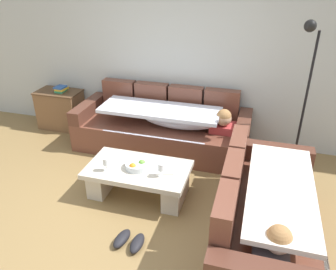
{
  "coord_description": "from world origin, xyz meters",
  "views": [
    {
      "loc": [
        1.3,
        -2.62,
        2.51
      ],
      "look_at": [
        0.24,
        1.03,
        0.55
      ],
      "focal_mm": 35.77,
      "sensor_mm": 36.0,
      "label": 1
    }
  ],
  "objects_px": {
    "couch_near_window": "(266,216)",
    "wine_glass_near_left": "(106,162)",
    "book_stack_on_cabinet": "(61,89)",
    "coffee_table": "(138,177)",
    "pair_of_shoes": "(130,241)",
    "couch_along_wall": "(165,129)",
    "side_cabinet": "(61,109)",
    "floor_lamp": "(304,90)",
    "open_magazine": "(162,169)",
    "wine_glass_near_right": "(161,168)",
    "fruit_bowl": "(137,165)"
  },
  "relations": [
    {
      "from": "couch_near_window",
      "to": "floor_lamp",
      "type": "xyz_separation_m",
      "value": [
        0.31,
        1.56,
        0.78
      ]
    },
    {
      "from": "wine_glass_near_right",
      "to": "side_cabinet",
      "type": "height_order",
      "value": "side_cabinet"
    },
    {
      "from": "coffee_table",
      "to": "wine_glass_near_right",
      "type": "relative_size",
      "value": 7.23
    },
    {
      "from": "couch_near_window",
      "to": "book_stack_on_cabinet",
      "type": "height_order",
      "value": "couch_near_window"
    },
    {
      "from": "open_magazine",
      "to": "book_stack_on_cabinet",
      "type": "height_order",
      "value": "book_stack_on_cabinet"
    },
    {
      "from": "open_magazine",
      "to": "book_stack_on_cabinet",
      "type": "xyz_separation_m",
      "value": [
        -2.13,
        1.37,
        0.3
      ]
    },
    {
      "from": "open_magazine",
      "to": "pair_of_shoes",
      "type": "bearing_deg",
      "value": -109.08
    },
    {
      "from": "floor_lamp",
      "to": "pair_of_shoes",
      "type": "distance_m",
      "value": 2.74
    },
    {
      "from": "wine_glass_near_left",
      "to": "open_magazine",
      "type": "bearing_deg",
      "value": 18.01
    },
    {
      "from": "wine_glass_near_left",
      "to": "open_magazine",
      "type": "relative_size",
      "value": 0.59
    },
    {
      "from": "couch_near_window",
      "to": "pair_of_shoes",
      "type": "distance_m",
      "value": 1.36
    },
    {
      "from": "open_magazine",
      "to": "fruit_bowl",
      "type": "bearing_deg",
      "value": 175.86
    },
    {
      "from": "couch_near_window",
      "to": "open_magazine",
      "type": "relative_size",
      "value": 7.19
    },
    {
      "from": "wine_glass_near_right",
      "to": "side_cabinet",
      "type": "xyz_separation_m",
      "value": [
        -2.23,
        1.5,
        -0.17
      ]
    },
    {
      "from": "side_cabinet",
      "to": "pair_of_shoes",
      "type": "relative_size",
      "value": 2.34
    },
    {
      "from": "wine_glass_near_left",
      "to": "open_magazine",
      "type": "distance_m",
      "value": 0.64
    },
    {
      "from": "couch_near_window",
      "to": "coffee_table",
      "type": "height_order",
      "value": "couch_near_window"
    },
    {
      "from": "couch_along_wall",
      "to": "floor_lamp",
      "type": "bearing_deg",
      "value": -0.35
    },
    {
      "from": "wine_glass_near_right",
      "to": "open_magazine",
      "type": "xyz_separation_m",
      "value": [
        -0.04,
        0.13,
        -0.11
      ]
    },
    {
      "from": "coffee_table",
      "to": "floor_lamp",
      "type": "xyz_separation_m",
      "value": [
        1.77,
        1.16,
        0.88
      ]
    },
    {
      "from": "couch_near_window",
      "to": "wine_glass_near_left",
      "type": "height_order",
      "value": "couch_near_window"
    },
    {
      "from": "wine_glass_near_right",
      "to": "book_stack_on_cabinet",
      "type": "xyz_separation_m",
      "value": [
        -2.16,
        1.5,
        0.19
      ]
    },
    {
      "from": "couch_near_window",
      "to": "wine_glass_near_right",
      "type": "bearing_deg",
      "value": 75.64
    },
    {
      "from": "coffee_table",
      "to": "fruit_bowl",
      "type": "height_order",
      "value": "fruit_bowl"
    },
    {
      "from": "couch_near_window",
      "to": "book_stack_on_cabinet",
      "type": "distance_m",
      "value": 3.79
    },
    {
      "from": "couch_along_wall",
      "to": "book_stack_on_cabinet",
      "type": "bearing_deg",
      "value": 172.93
    },
    {
      "from": "side_cabinet",
      "to": "floor_lamp",
      "type": "relative_size",
      "value": 0.37
    },
    {
      "from": "fruit_bowl",
      "to": "book_stack_on_cabinet",
      "type": "xyz_separation_m",
      "value": [
        -1.85,
        1.42,
        0.27
      ]
    },
    {
      "from": "couch_near_window",
      "to": "wine_glass_near_right",
      "type": "height_order",
      "value": "couch_near_window"
    },
    {
      "from": "couch_along_wall",
      "to": "floor_lamp",
      "type": "relative_size",
      "value": 1.29
    },
    {
      "from": "wine_glass_near_left",
      "to": "pair_of_shoes",
      "type": "bearing_deg",
      "value": -50.71
    },
    {
      "from": "side_cabinet",
      "to": "wine_glass_near_left",
      "type": "bearing_deg",
      "value": -44.5
    },
    {
      "from": "couch_near_window",
      "to": "coffee_table",
      "type": "xyz_separation_m",
      "value": [
        -1.47,
        0.4,
        -0.1
      ]
    },
    {
      "from": "couch_along_wall",
      "to": "coffee_table",
      "type": "height_order",
      "value": "couch_along_wall"
    },
    {
      "from": "book_stack_on_cabinet",
      "to": "wine_glass_near_left",
      "type": "bearing_deg",
      "value": -45.73
    },
    {
      "from": "fruit_bowl",
      "to": "pair_of_shoes",
      "type": "xyz_separation_m",
      "value": [
        0.2,
        -0.79,
        -0.37
      ]
    },
    {
      "from": "open_magazine",
      "to": "book_stack_on_cabinet",
      "type": "bearing_deg",
      "value": 133.65
    },
    {
      "from": "coffee_table",
      "to": "fruit_bowl",
      "type": "xyz_separation_m",
      "value": [
        -0.0,
        -0.01,
        0.18
      ]
    },
    {
      "from": "fruit_bowl",
      "to": "open_magazine",
      "type": "xyz_separation_m",
      "value": [
        0.28,
        0.05,
        -0.03
      ]
    },
    {
      "from": "open_magazine",
      "to": "floor_lamp",
      "type": "xyz_separation_m",
      "value": [
        1.49,
        1.13,
        0.73
      ]
    },
    {
      "from": "wine_glass_near_left",
      "to": "couch_along_wall",
      "type": "bearing_deg",
      "value": 77.3
    },
    {
      "from": "couch_along_wall",
      "to": "pair_of_shoes",
      "type": "height_order",
      "value": "couch_along_wall"
    },
    {
      "from": "couch_along_wall",
      "to": "fruit_bowl",
      "type": "bearing_deg",
      "value": -89.03
    },
    {
      "from": "side_cabinet",
      "to": "book_stack_on_cabinet",
      "type": "relative_size",
      "value": 3.43
    },
    {
      "from": "couch_near_window",
      "to": "wine_glass_near_right",
      "type": "xyz_separation_m",
      "value": [
        -1.15,
        0.3,
        0.16
      ]
    },
    {
      "from": "couch_along_wall",
      "to": "pair_of_shoes",
      "type": "relative_size",
      "value": 8.19
    },
    {
      "from": "coffee_table",
      "to": "pair_of_shoes",
      "type": "height_order",
      "value": "coffee_table"
    },
    {
      "from": "side_cabinet",
      "to": "pair_of_shoes",
      "type": "height_order",
      "value": "side_cabinet"
    },
    {
      "from": "couch_near_window",
      "to": "wine_glass_near_left",
      "type": "relative_size",
      "value": 12.13
    },
    {
      "from": "couch_near_window",
      "to": "open_magazine",
      "type": "xyz_separation_m",
      "value": [
        -1.19,
        0.43,
        0.05
      ]
    }
  ]
}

